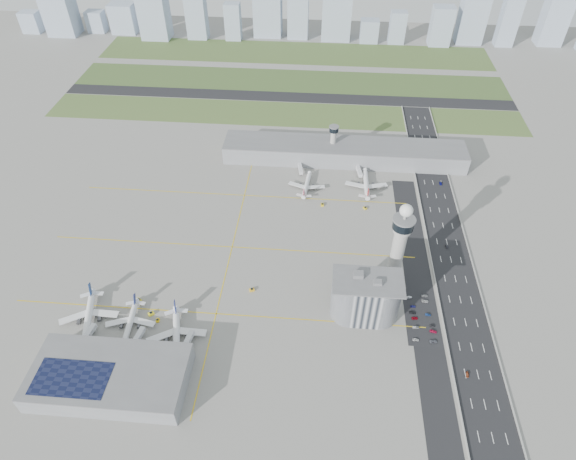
# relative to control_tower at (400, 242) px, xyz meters

# --- Properties ---
(ground) EXTENTS (1000.00, 1000.00, 0.00)m
(ground) POSITION_rel_control_tower_xyz_m (-72.00, -8.00, -35.04)
(ground) COLOR gray
(grass_strip_0) EXTENTS (480.00, 50.00, 0.08)m
(grass_strip_0) POSITION_rel_control_tower_xyz_m (-92.00, 217.00, -35.00)
(grass_strip_0) COLOR #405829
(grass_strip_0) RESTS_ON ground
(grass_strip_1) EXTENTS (480.00, 60.00, 0.08)m
(grass_strip_1) POSITION_rel_control_tower_xyz_m (-92.00, 292.00, -35.00)
(grass_strip_1) COLOR #425829
(grass_strip_1) RESTS_ON ground
(grass_strip_2) EXTENTS (480.00, 70.00, 0.08)m
(grass_strip_2) POSITION_rel_control_tower_xyz_m (-92.00, 372.00, -35.00)
(grass_strip_2) COLOR #455B2B
(grass_strip_2) RESTS_ON ground
(runway) EXTENTS (480.00, 22.00, 0.10)m
(runway) POSITION_rel_control_tower_xyz_m (-92.00, 254.00, -34.98)
(runway) COLOR black
(runway) RESTS_ON ground
(highway) EXTENTS (28.00, 500.00, 0.10)m
(highway) POSITION_rel_control_tower_xyz_m (43.00, -8.00, -34.99)
(highway) COLOR black
(highway) RESTS_ON ground
(barrier_left) EXTENTS (0.60, 500.00, 1.20)m
(barrier_left) POSITION_rel_control_tower_xyz_m (29.00, -8.00, -34.44)
(barrier_left) COLOR #9E9E99
(barrier_left) RESTS_ON ground
(barrier_right) EXTENTS (0.60, 500.00, 1.20)m
(barrier_right) POSITION_rel_control_tower_xyz_m (57.00, -8.00, -34.44)
(barrier_right) COLOR #9E9E99
(barrier_right) RESTS_ON ground
(landside_road) EXTENTS (18.00, 260.00, 0.08)m
(landside_road) POSITION_rel_control_tower_xyz_m (18.00, -18.00, -35.00)
(landside_road) COLOR black
(landside_road) RESTS_ON ground
(parking_lot) EXTENTS (20.00, 44.00, 0.10)m
(parking_lot) POSITION_rel_control_tower_xyz_m (16.00, -30.00, -34.99)
(parking_lot) COLOR black
(parking_lot) RESTS_ON ground
(taxiway_line_h_0) EXTENTS (260.00, 0.60, 0.01)m
(taxiway_line_h_0) POSITION_rel_control_tower_xyz_m (-112.00, -38.00, -35.04)
(taxiway_line_h_0) COLOR yellow
(taxiway_line_h_0) RESTS_ON ground
(taxiway_line_h_1) EXTENTS (260.00, 0.60, 0.01)m
(taxiway_line_h_1) POSITION_rel_control_tower_xyz_m (-112.00, 22.00, -35.04)
(taxiway_line_h_1) COLOR yellow
(taxiway_line_h_1) RESTS_ON ground
(taxiway_line_h_2) EXTENTS (260.00, 0.60, 0.01)m
(taxiway_line_h_2) POSITION_rel_control_tower_xyz_m (-112.00, 82.00, -35.04)
(taxiway_line_h_2) COLOR yellow
(taxiway_line_h_2) RESTS_ON ground
(taxiway_line_v) EXTENTS (0.60, 260.00, 0.01)m
(taxiway_line_v) POSITION_rel_control_tower_xyz_m (-112.00, 22.00, -35.04)
(taxiway_line_v) COLOR yellow
(taxiway_line_v) RESTS_ON ground
(control_tower) EXTENTS (14.00, 14.00, 64.50)m
(control_tower) POSITION_rel_control_tower_xyz_m (0.00, 0.00, 0.00)
(control_tower) COLOR #ADAAA5
(control_tower) RESTS_ON ground
(secondary_tower) EXTENTS (8.60, 8.60, 31.90)m
(secondary_tower) POSITION_rel_control_tower_xyz_m (-42.00, 142.00, -16.24)
(secondary_tower) COLOR #ADAAA5
(secondary_tower) RESTS_ON ground
(admin_building) EXTENTS (42.00, 24.00, 33.50)m
(admin_building) POSITION_rel_control_tower_xyz_m (-20.01, -30.00, -19.74)
(admin_building) COLOR #B2B2B7
(admin_building) RESTS_ON ground
(terminal_pier) EXTENTS (210.00, 32.00, 15.80)m
(terminal_pier) POSITION_rel_control_tower_xyz_m (-32.00, 140.00, -27.14)
(terminal_pier) COLOR gray
(terminal_pier) RESTS_ON ground
(near_terminal) EXTENTS (84.00, 42.00, 13.00)m
(near_terminal) POSITION_rel_control_tower_xyz_m (-160.07, -90.02, -28.62)
(near_terminal) COLOR gray
(near_terminal) RESTS_ON ground
(airplane_near_a) EXTENTS (45.91, 50.47, 11.94)m
(airplane_near_a) POSITION_rel_control_tower_xyz_m (-189.00, -49.47, -29.07)
(airplane_near_a) COLOR white
(airplane_near_a) RESTS_ON ground
(airplane_near_b) EXTENTS (33.78, 38.75, 10.17)m
(airplane_near_b) POSITION_rel_control_tower_xyz_m (-162.31, -51.69, -29.96)
(airplane_near_b) COLOR white
(airplane_near_b) RESTS_ON ground
(airplane_near_c) EXTENTS (45.64, 50.17, 11.87)m
(airplane_near_c) POSITION_rel_control_tower_xyz_m (-131.54, -58.58, -29.11)
(airplane_near_c) COLOR white
(airplane_near_c) RESTS_ON ground
(airplane_far_a) EXTENTS (34.02, 38.88, 10.10)m
(airplane_far_a) POSITION_rel_control_tower_xyz_m (-62.25, 96.99, -29.99)
(airplane_far_a) COLOR white
(airplane_far_a) RESTS_ON ground
(airplane_far_b) EXTENTS (35.55, 41.66, 11.54)m
(airplane_far_b) POSITION_rel_control_tower_xyz_m (-13.33, 101.93, -29.27)
(airplane_far_b) COLOR white
(airplane_far_b) RESTS_ON ground
(jet_bridge_near_0) EXTENTS (5.39, 14.31, 5.70)m
(jet_bridge_near_0) POSITION_rel_control_tower_xyz_m (-185.00, -69.00, -32.19)
(jet_bridge_near_0) COLOR silver
(jet_bridge_near_0) RESTS_ON ground
(jet_bridge_near_1) EXTENTS (5.39, 14.31, 5.70)m
(jet_bridge_near_1) POSITION_rel_control_tower_xyz_m (-155.00, -69.00, -32.19)
(jet_bridge_near_1) COLOR silver
(jet_bridge_near_1) RESTS_ON ground
(jet_bridge_near_2) EXTENTS (5.39, 14.31, 5.70)m
(jet_bridge_near_2) POSITION_rel_control_tower_xyz_m (-125.00, -69.00, -32.19)
(jet_bridge_near_2) COLOR silver
(jet_bridge_near_2) RESTS_ON ground
(jet_bridge_far_0) EXTENTS (5.39, 14.31, 5.70)m
(jet_bridge_far_0) POSITION_rel_control_tower_xyz_m (-70.00, 124.00, -32.19)
(jet_bridge_far_0) COLOR silver
(jet_bridge_far_0) RESTS_ON ground
(jet_bridge_far_1) EXTENTS (5.39, 14.31, 5.70)m
(jet_bridge_far_1) POSITION_rel_control_tower_xyz_m (-20.00, 124.00, -32.19)
(jet_bridge_far_1) COLOR silver
(jet_bridge_far_1) RESTS_ON ground
(tug_0) EXTENTS (4.39, 3.95, 2.11)m
(tug_0) POSITION_rel_control_tower_xyz_m (-163.50, -32.17, -33.99)
(tug_0) COLOR gold
(tug_0) RESTS_ON ground
(tug_1) EXTENTS (4.25, 4.09, 2.04)m
(tug_1) POSITION_rel_control_tower_xyz_m (-152.39, -41.89, -34.02)
(tug_1) COLOR yellow
(tug_1) RESTS_ON ground
(tug_2) EXTENTS (2.11, 2.92, 1.63)m
(tug_2) POSITION_rel_control_tower_xyz_m (-146.93, -46.47, -34.23)
(tug_2) COLOR yellow
(tug_2) RESTS_ON ground
(tug_3) EXTENTS (3.84, 3.34, 1.87)m
(tug_3) POSITION_rel_control_tower_xyz_m (-92.14, -17.32, -34.11)
(tug_3) COLOR yellow
(tug_3) RESTS_ON ground
(tug_4) EXTENTS (2.35, 3.25, 1.81)m
(tug_4) POSITION_rel_control_tower_xyz_m (-48.61, 74.41, -34.14)
(tug_4) COLOR yellow
(tug_4) RESTS_ON ground
(tug_5) EXTENTS (3.47, 3.64, 1.75)m
(tug_5) POSITION_rel_control_tower_xyz_m (-15.03, 72.89, -34.17)
(tug_5) COLOR gold
(tug_5) RESTS_ON ground
(car_lot_0) EXTENTS (3.76, 1.58, 1.27)m
(car_lot_0) POSITION_rel_control_tower_xyz_m (10.68, -47.73, -34.41)
(car_lot_0) COLOR silver
(car_lot_0) RESTS_ON ground
(car_lot_1) EXTENTS (4.02, 1.73, 1.29)m
(car_lot_1) POSITION_rel_control_tower_xyz_m (11.77, -38.84, -34.40)
(car_lot_1) COLOR gray
(car_lot_1) RESTS_ON ground
(car_lot_2) EXTENTS (4.11, 2.25, 1.09)m
(car_lot_2) POSITION_rel_control_tower_xyz_m (11.91, -31.72, -34.49)
(car_lot_2) COLOR maroon
(car_lot_2) RESTS_ON ground
(car_lot_3) EXTENTS (4.20, 2.20, 1.16)m
(car_lot_3) POSITION_rel_control_tower_xyz_m (10.93, -27.40, -34.46)
(car_lot_3) COLOR black
(car_lot_3) RESTS_ON ground
(car_lot_4) EXTENTS (3.50, 1.63, 1.16)m
(car_lot_4) POSITION_rel_control_tower_xyz_m (11.78, -22.45, -34.46)
(car_lot_4) COLOR navy
(car_lot_4) RESTS_ON ground
(car_lot_5) EXTENTS (3.45, 1.54, 1.10)m
(car_lot_5) POSITION_rel_control_tower_xyz_m (10.24, -15.10, -34.49)
(car_lot_5) COLOR white
(car_lot_5) RESTS_ON ground
(car_lot_6) EXTENTS (4.74, 2.68, 1.25)m
(car_lot_6) POSITION_rel_control_tower_xyz_m (21.02, -48.23, -34.42)
(car_lot_6) COLOR slate
(car_lot_6) RESTS_ON ground
(car_lot_7) EXTENTS (4.51, 2.44, 1.24)m
(car_lot_7) POSITION_rel_control_tower_xyz_m (21.95, -40.86, -34.42)
(car_lot_7) COLOR #B7113C
(car_lot_7) RESTS_ON ground
(car_lot_8) EXTENTS (3.25, 1.35, 1.10)m
(car_lot_8) POSITION_rel_control_tower_xyz_m (22.06, -36.38, -34.49)
(car_lot_8) COLOR #26262A
(car_lot_8) RESTS_ON ground
(car_lot_9) EXTENTS (3.48, 1.40, 1.12)m
(car_lot_9) POSITION_rel_control_tower_xyz_m (20.44, -28.36, -34.48)
(car_lot_9) COLOR navy
(car_lot_9) RESTS_ON ground
(car_lot_10) EXTENTS (4.45, 2.23, 1.21)m
(car_lot_10) POSITION_rel_control_tower_xyz_m (19.98, -17.52, -34.44)
(car_lot_10) COLOR #BCBCBC
(car_lot_10) RESTS_ON ground
(car_lot_11) EXTENTS (4.26, 2.02, 1.20)m
(car_lot_11) POSITION_rel_control_tower_xyz_m (20.29, -13.00, -34.44)
(car_lot_11) COLOR gray
(car_lot_11) RESTS_ON ground
(car_hw_0) EXTENTS (2.09, 3.99, 1.30)m
(car_hw_0) POSITION_rel_control_tower_xyz_m (36.93, -68.85, -34.39)
(car_hw_0) COLOR brown
(car_hw_0) RESTS_ON ground
(car_hw_1) EXTENTS (1.61, 3.97, 1.28)m
(car_hw_1) POSITION_rel_control_tower_xyz_m (41.96, 34.43, -34.40)
(car_hw_1) COLOR black
(car_hw_1) RESTS_ON ground
(car_hw_2) EXTENTS (2.21, 4.41, 1.20)m
(car_hw_2) POSITION_rel_control_tower_xyz_m (49.10, 110.45, -34.44)
(car_hw_2) COLOR navy
(car_hw_2) RESTS_ON ground
(car_hw_4) EXTENTS (2.04, 3.86, 1.25)m
(car_hw_4) POSITION_rel_control_tower_xyz_m (34.98, 173.89, -34.42)
(car_hw_4) COLOR #909BA3
(car_hw_4) RESTS_ON ground
(skyline_bldg_0) EXTENTS (24.05, 19.24, 26.50)m
(skyline_bldg_0) POSITION_rel_control_tower_xyz_m (-449.77, 413.70, -21.79)
(skyline_bldg_0) COLOR #9EADC1
(skyline_bldg_0) RESTS_ON ground
(skyline_bldg_1) EXTENTS (37.63, 30.10, 65.60)m
(skyline_bldg_1) POSITION_rel_control_tower_xyz_m (-403.22, 409.61, -2.24)
(skyline_bldg_1) COLOR #9EADC1
(skyline_bldg_1) RESTS_ON ground
(skyline_bldg_2) EXTENTS (22.81, 18.25, 26.79)m
(skyline_bldg_2) POSITION_rel_control_tower_xyz_m (-363.25, 422.16, -21.65)
(skyline_bldg_2) COLOR #9EADC1
(skyline_bldg_2) RESTS_ON ground
(skyline_bldg_3) EXTENTS (32.30, 25.84, 36.93)m
(skyline_bldg_3) POSITION_rel_control_tower_xyz_m (-324.58, 423.35, -16.58)
(skyline_bldg_3) COLOR #9EADC1
(skyline_bldg_3) RESTS_ON ground
(skyline_bldg_4) EXTENTS (35.81, 28.65, 60.36)m
(skyline_bldg_4) POSITION_rel_control_tower_xyz_m (-276.47, 407.19, -4.86)
(skyline_bldg_4) COLOR #9EADC1
(skyline_bldg_4) RESTS_ON ground
(skyline_bldg_5) EXTENTS (25.49, 20.39, 66.89)m
(skyline_bldg_5) POSITION_rel_control_tower_xyz_m (-222.11, 411.66, -1.60)
(skyline_bldg_5) COLOR #9EADC1
(skyline_bldg_5) RESTS_ON ground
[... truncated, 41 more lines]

